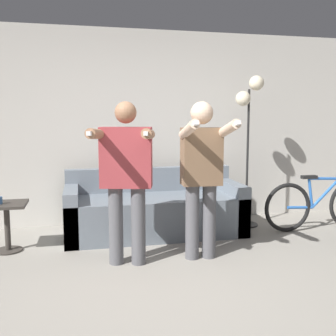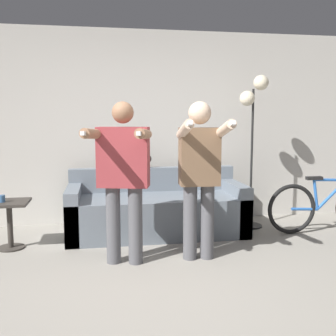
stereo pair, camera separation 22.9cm
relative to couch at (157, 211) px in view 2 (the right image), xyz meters
The scene contains 10 objects.
ground_plane 1.86m from the couch, 94.01° to the right, with size 16.00×16.00×0.00m, color gray.
wall_back 1.21m from the couch, 101.51° to the left, with size 10.00×0.05×2.60m.
couch is the anchor object (origin of this frame).
person_left 1.26m from the couch, 114.96° to the right, with size 0.66×0.77×1.59m.
person_right 1.21m from the couch, 73.16° to the right, with size 0.49×0.68×1.59m.
cat 0.70m from the couch, 117.79° to the left, with size 0.42×0.13×0.17m.
floor_lamp 1.76m from the couch, ahead, with size 0.37×0.32×1.98m.
side_table 1.70m from the couch, 169.15° to the right, with size 0.42×0.42×0.53m.
cup 1.79m from the couch, 168.51° to the right, with size 0.06×0.06×0.08m.
bicycle 2.12m from the couch, ahead, with size 1.53×0.07×0.71m.
Camera 2 is at (-0.52, -2.91, 1.43)m, focal length 42.00 mm.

